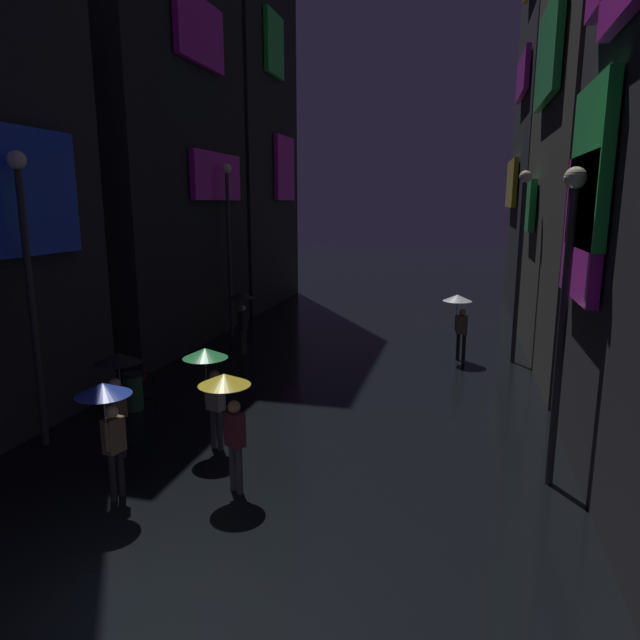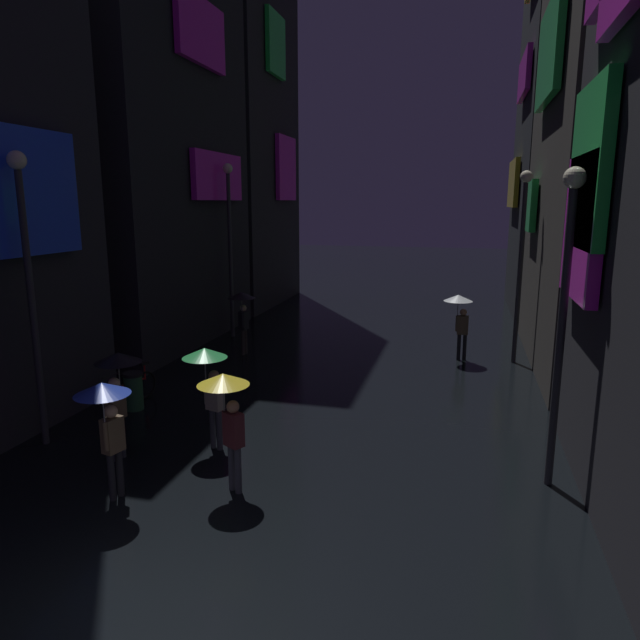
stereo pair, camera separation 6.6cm
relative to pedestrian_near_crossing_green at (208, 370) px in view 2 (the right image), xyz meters
The scene contains 17 objects.
ground_plane 5.50m from the pedestrian_near_crossing_green, 72.98° to the right, with size 120.00×120.00×0.00m, color black.
building_left_mid 11.62m from the pedestrian_near_crossing_green, 125.69° to the left, with size 4.25×8.60×14.43m.
building_left_far 20.26m from the pedestrian_near_crossing_green, 109.77° to the left, with size 4.25×7.14×23.42m.
building_right_mid 14.33m from the pedestrian_near_crossing_green, 42.71° to the left, with size 4.25×8.67×18.11m.
building_right_far 21.90m from the pedestrian_near_crossing_green, 62.29° to the left, with size 4.25×8.37×23.70m.
pedestrian_near_crossing_green is the anchor object (origin of this frame).
pedestrian_far_right_yellow 1.86m from the pedestrian_near_crossing_green, 55.18° to the right, with size 0.90×0.90×2.12m.
pedestrian_midstreet_left_blue 2.49m from the pedestrian_near_crossing_green, 106.22° to the right, with size 0.90×0.90×2.12m.
pedestrian_foreground_left_black 1.73m from the pedestrian_near_crossing_green, 152.78° to the right, with size 0.90×0.90×2.12m.
pedestrian_foreground_right_black 7.26m from the pedestrian_near_crossing_green, 106.48° to the left, with size 0.90×0.90×2.12m.
pedestrian_midstreet_centre_clear 9.41m from the pedestrian_near_crossing_green, 59.29° to the left, with size 0.90×0.90×2.12m.
bicycle_parked_at_storefront 3.81m from the pedestrian_near_crossing_green, 148.54° to the left, with size 0.52×1.78×0.96m.
streetlamp_left_near 4.06m from the pedestrian_near_crossing_green, 169.44° to the right, with size 0.36×0.36×5.93m.
streetlamp_left_far 10.26m from the pedestrian_near_crossing_green, 110.23° to the left, with size 0.36×0.36×6.32m.
streetlamp_right_far 10.72m from the pedestrian_near_crossing_green, 51.68° to the left, with size 0.36×0.36×5.89m.
streetlamp_right_near 6.78m from the pedestrian_near_crossing_green, ahead, with size 0.36×0.36×5.53m.
trash_bin 3.41m from the pedestrian_near_crossing_green, 150.00° to the left, with size 0.46×0.46×0.93m.
Camera 2 is at (3.34, -5.07, 4.97)m, focal length 32.00 mm.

